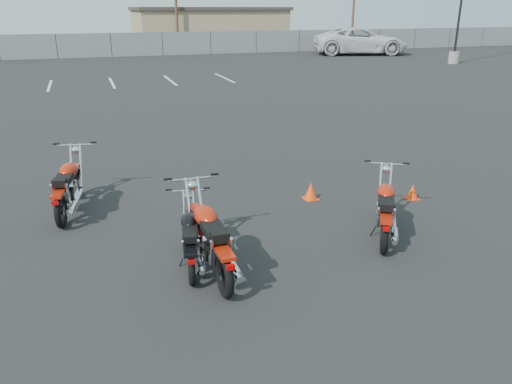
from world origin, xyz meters
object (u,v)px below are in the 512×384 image
object	(u,v)px
motorcycle_third_red	(210,238)
motorcycle_second_black	(191,239)
motorcycle_front_red	(69,187)
motorcycle_rear_red	(385,210)
white_van	(361,33)

from	to	relation	value
motorcycle_third_red	motorcycle_second_black	bearing A→B (deg)	129.87
motorcycle_front_red	motorcycle_rear_red	distance (m)	5.77
motorcycle_front_red	motorcycle_rear_red	world-z (taller)	motorcycle_front_red
motorcycle_second_black	white_van	world-z (taller)	white_van
white_van	motorcycle_front_red	bearing A→B (deg)	157.67
motorcycle_rear_red	white_van	xyz separation A→B (m)	(17.38, 30.92, 1.22)
motorcycle_second_black	motorcycle_third_red	distance (m)	0.37
motorcycle_front_red	motorcycle_second_black	world-z (taller)	motorcycle_front_red
motorcycle_second_black	white_van	size ratio (longest dim) A/B	0.21
motorcycle_front_red	motorcycle_third_red	distance (m)	3.62
motorcycle_third_red	motorcycle_rear_red	xyz separation A→B (m)	(3.06, 0.21, -0.05)
motorcycle_front_red	white_van	size ratio (longest dim) A/B	0.25
motorcycle_front_red	white_van	world-z (taller)	white_van
motorcycle_second_black	motorcycle_third_red	xyz separation A→B (m)	(0.23, -0.27, 0.10)
motorcycle_third_red	motorcycle_rear_red	bearing A→B (deg)	3.93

